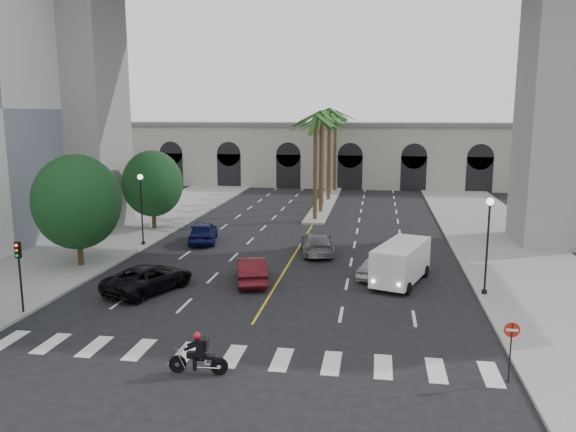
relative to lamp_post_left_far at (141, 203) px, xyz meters
The scene contains 24 objects.
ground 19.91m from the lamp_post_left_far, 54.53° to the right, with size 140.00×140.00×0.00m, color black.
sidewalk_left 4.88m from the lamp_post_left_far, 164.48° to the right, with size 8.00×100.00×0.15m, color gray.
sidewalk_right 26.61m from the lamp_post_left_far, ahead, with size 8.00×100.00×0.15m, color gray.
median 24.97m from the lamp_post_left_far, 62.61° to the left, with size 2.00×24.00×0.20m, color gray.
pier_building 40.65m from the lamp_post_left_far, 73.71° to the left, with size 71.00×10.50×8.50m.
palm_a 17.56m from the lamp_post_left_far, 46.47° to the left, with size 3.20×3.20×10.30m.
palm_b 20.64m from the lamp_post_left_far, 54.29° to the left, with size 3.20×3.20×10.60m.
palm_c 23.62m from the lamp_post_left_far, 60.75° to the left, with size 3.20×3.20×10.10m.
palm_d 27.40m from the lamp_post_left_far, 64.30° to the left, with size 3.20×3.20×10.90m.
palm_e 30.78m from the lamp_post_left_far, 68.02° to the left, with size 3.20×3.20×10.40m.
palm_f 34.61m from the lamp_post_left_far, 70.07° to the left, with size 3.20×3.20×10.70m.
street_tree_mid 6.29m from the lamp_post_left_far, 104.93° to the right, with size 5.44×5.44×7.21m.
street_tree_far 6.25m from the lamp_post_left_far, 104.93° to the left, with size 5.04×5.04×6.68m.
lamp_post_left_far is the anchor object (origin of this frame).
lamp_post_right 24.16m from the lamp_post_left_far, 19.33° to the right, with size 0.40×0.40×5.35m.
traffic_signal_far 14.52m from the lamp_post_left_far, 89.60° to the right, with size 0.25×0.18×3.65m.
motorcycle_rider 22.05m from the lamp_post_left_far, 61.13° to the right, with size 2.29×0.62×1.65m.
car_a 18.27m from the lamp_post_left_far, 17.17° to the right, with size 1.68×4.19×1.43m, color silver.
car_b 12.68m from the lamp_post_left_far, 37.25° to the right, with size 1.61×4.63×1.52m, color #490E15.
car_c 11.33m from the lamp_post_left_far, 64.92° to the right, with size 2.47×5.36×1.49m, color black.
car_d 13.13m from the lamp_post_left_far, ahead, with size 2.14×5.26×1.53m, color slate.
car_e 5.04m from the lamp_post_left_far, 26.24° to the left, with size 1.96×4.88×1.66m, color #0D1040.
cargo_van 19.58m from the lamp_post_left_far, 18.90° to the right, with size 3.66×5.81×2.32m.
do_not_enter_sign 28.44m from the lamp_post_left_far, 39.53° to the right, with size 0.57×0.05×2.31m.
Camera 1 is at (5.59, -22.15, 9.66)m, focal length 35.00 mm.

